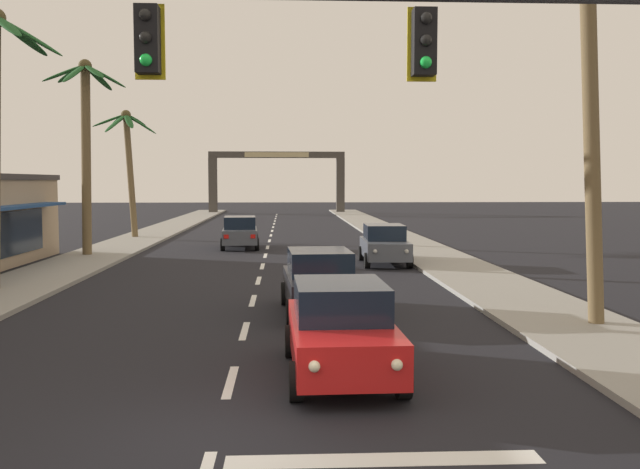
# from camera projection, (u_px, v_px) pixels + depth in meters

# --- Properties ---
(ground_plane) EXTENTS (220.00, 220.00, 0.00)m
(ground_plane) POSITION_uv_depth(u_px,v_px,m) (213.00, 445.00, 9.28)
(ground_plane) COLOR black
(sidewalk_right) EXTENTS (3.20, 110.00, 0.14)m
(sidewalk_right) POSITION_uv_depth(u_px,v_px,m) (447.00, 263.00, 29.57)
(sidewalk_right) COLOR gray
(sidewalk_right) RESTS_ON ground
(sidewalk_left) EXTENTS (3.20, 110.00, 0.14)m
(sidewalk_left) POSITION_uv_depth(u_px,v_px,m) (73.00, 265.00, 28.81)
(sidewalk_left) COLOR gray
(sidewalk_left) RESTS_ON ground
(lane_markings) EXTENTS (4.28, 85.82, 0.01)m
(lane_markings) POSITION_uv_depth(u_px,v_px,m) (273.00, 269.00, 28.05)
(lane_markings) COLOR silver
(lane_markings) RESTS_ON ground
(traffic_signal_mast) EXTENTS (11.88, 0.41, 6.81)m
(traffic_signal_mast) POSITION_uv_depth(u_px,v_px,m) (428.00, 82.00, 9.82)
(traffic_signal_mast) COLOR #2D2D33
(traffic_signal_mast) RESTS_ON ground
(sedan_lead_at_stop_bar) EXTENTS (2.03, 4.48, 1.68)m
(sedan_lead_at_stop_bar) POSITION_uv_depth(u_px,v_px,m) (341.00, 328.00, 12.59)
(sedan_lead_at_stop_bar) COLOR red
(sedan_lead_at_stop_bar) RESTS_ON ground
(sedan_third_in_queue) EXTENTS (2.11, 4.51, 1.68)m
(sedan_third_in_queue) POSITION_uv_depth(u_px,v_px,m) (320.00, 281.00, 18.55)
(sedan_third_in_queue) COLOR black
(sedan_third_in_queue) RESTS_ON ground
(sedan_oncoming_far) EXTENTS (2.14, 4.52, 1.68)m
(sedan_oncoming_far) POSITION_uv_depth(u_px,v_px,m) (240.00, 232.00, 36.79)
(sedan_oncoming_far) COLOR #4C515B
(sedan_oncoming_far) RESTS_ON ground
(sedan_parked_nearest_kerb) EXTENTS (2.03, 4.48, 1.68)m
(sedan_parked_nearest_kerb) POSITION_uv_depth(u_px,v_px,m) (384.00, 244.00, 29.63)
(sedan_parked_nearest_kerb) COLOR #4C515B
(sedan_parked_nearest_kerb) RESTS_ON ground
(palm_left_third) EXTENTS (3.69, 3.66, 9.05)m
(palm_left_third) POSITION_uv_depth(u_px,v_px,m) (86.00, 128.00, 31.94)
(palm_left_third) COLOR brown
(palm_left_third) RESTS_ON ground
(palm_left_farthest) EXTENTS (3.85, 3.84, 7.83)m
(palm_left_farthest) POSITION_uv_depth(u_px,v_px,m) (128.00, 151.00, 42.37)
(palm_left_farthest) COLOR brown
(palm_left_farthest) RESTS_ON ground
(palm_right_second) EXTENTS (2.86, 3.20, 10.01)m
(palm_right_second) POSITION_uv_depth(u_px,v_px,m) (590.00, 43.00, 16.13)
(palm_right_second) COLOR brown
(palm_right_second) RESTS_ON ground
(town_gateway_arch) EXTENTS (15.13, 0.90, 6.85)m
(town_gateway_arch) POSITION_uv_depth(u_px,v_px,m) (277.00, 173.00, 77.88)
(town_gateway_arch) COLOR #423D38
(town_gateway_arch) RESTS_ON ground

